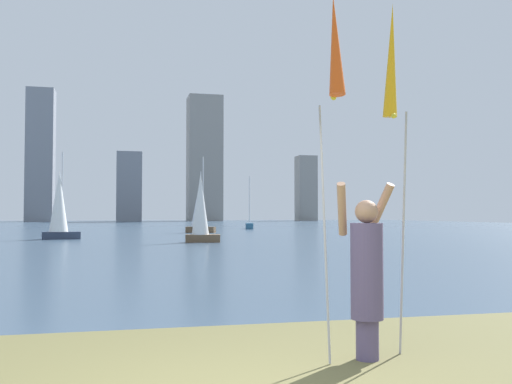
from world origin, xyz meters
The scene contains 12 objects.
ground centered at (0.00, 50.95, -0.06)m, with size 120.00×138.00×0.12m.
person centered at (1.72, 1.26, 0.91)m, with size 0.68×0.50×1.85m.
kite_flag_left centered at (1.27, 0.99, 3.09)m, with size 0.16×0.61×3.71m.
kite_flag_right centered at (2.16, 1.53, 3.15)m, with size 0.16×0.48×3.87m.
sailboat_0 centered at (11.17, 49.90, 0.35)m, with size 1.03×2.43×5.15m.
sailboat_1 centered at (-4.48, 30.98, 1.94)m, with size 2.22×1.18×5.17m.
sailboat_2 centered at (3.19, 25.52, 1.69)m, with size 1.90×1.07×4.51m.
sailboat_3 centered at (4.99, 40.35, 1.80)m, with size 2.34×1.64×4.83m.
skyline_tower_1 centered at (-15.95, 106.89, 12.31)m, with size 4.84×4.37×24.61m.
skyline_tower_2 centered at (0.13, 107.41, 6.60)m, with size 4.70×6.20×13.20m.
skyline_tower_3 centered at (15.02, 109.82, 12.61)m, with size 6.78×6.04×25.22m.
skyline_tower_4 centered at (36.12, 108.38, 6.73)m, with size 3.93×3.62×13.46m.
Camera 1 is at (-0.75, -4.27, 1.52)m, focal length 39.88 mm.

